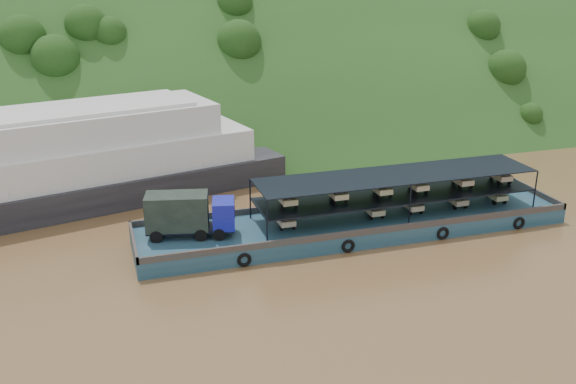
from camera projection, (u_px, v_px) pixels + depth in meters
name	position (u px, v px, depth m)	size (l,w,h in m)	color
ground	(324.00, 240.00, 50.37)	(160.00, 160.00, 0.00)	brown
hillside	(227.00, 131.00, 82.70)	(140.00, 28.00, 28.00)	#1D3C15
cargo_barge	(343.00, 220.00, 51.29)	(35.00, 7.18, 4.54)	#153B4B
passenger_ferry	(50.00, 164.00, 56.74)	(43.56, 20.32, 8.56)	black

